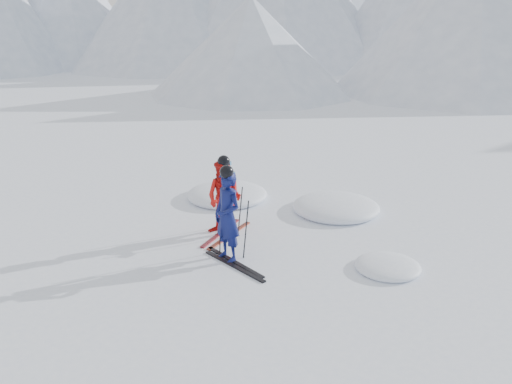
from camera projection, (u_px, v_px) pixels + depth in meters
The scene contains 12 objects.
ground at pixel (307, 269), 10.09m from camera, with size 160.00×160.00×0.00m, color white.
skier_blue at pixel (227, 216), 10.22m from camera, with size 0.65×0.43×1.79m, color #0D1350.
skier_red at pixel (224, 198), 11.41m from camera, with size 0.80×0.63×1.66m, color red.
pole_blue_left at pixel (220, 225), 10.59m from camera, with size 0.02×0.02×1.19m, color black.
pole_blue_right at pixel (246, 230), 10.37m from camera, with size 0.02×0.02×1.19m, color black.
pole_red_left at pixel (221, 205), 11.86m from camera, with size 0.02×0.02×1.10m, color black.
pole_red_right at pixel (240, 211), 11.45m from camera, with size 0.02×0.02×1.10m, color black.
ski_worn_left at pixel (221, 233), 11.73m from camera, with size 0.09×1.70×0.03m, color black.
ski_worn_right at pixel (229, 235), 11.60m from camera, with size 0.09×1.70×0.03m, color black.
ski_loose_a at pixel (235, 262), 10.36m from camera, with size 0.09×1.70×0.03m, color black.
ski_loose_b at pixel (234, 266), 10.19m from camera, with size 0.09×1.70×0.03m, color black.
snow_lumps at pixel (288, 209), 13.19m from camera, with size 6.61×3.93×0.46m.
Camera 1 is at (4.42, -8.04, 4.54)m, focal length 38.00 mm.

